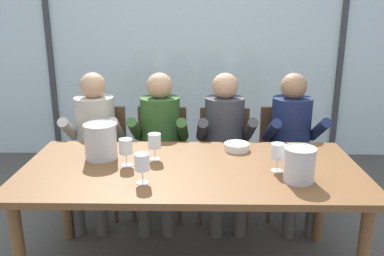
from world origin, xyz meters
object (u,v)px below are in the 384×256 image
object	(u,v)px
chair_center	(224,153)
wine_glass_by_right_taster	(142,163)
chair_left_of_center	(161,151)
person_charcoal_jacket	(225,138)
wine_glass_center_pour	(95,132)
ice_bucket_secondary	(101,141)
person_navy_polo	(293,138)
chair_right_of_center	(286,151)
wine_glass_near_bucket	(126,148)
chair_near_curtain	(100,151)
wine_glass_by_left_taster	(154,141)
wine_glass_spare_empty	(278,153)
person_olive_shirt	(160,138)
tasting_bowl	(237,147)
ice_bucket_primary	(300,164)
person_beige_jumper	(94,137)
dining_table	(191,178)

from	to	relation	value
chair_center	wine_glass_by_right_taster	xyz separation A→B (m)	(-0.53, -1.13, 0.35)
chair_left_of_center	person_charcoal_jacket	xyz separation A→B (m)	(0.54, -0.15, 0.17)
wine_glass_center_pour	ice_bucket_secondary	bearing A→B (deg)	-66.76
person_navy_polo	chair_left_of_center	bearing A→B (deg)	167.74
chair_right_of_center	wine_glass_near_bucket	size ratio (longest dim) A/B	5.10
chair_near_curtain	person_navy_polo	size ratio (longest dim) A/B	0.74
wine_glass_by_left_taster	person_charcoal_jacket	bearing A→B (deg)	51.97
ice_bucket_secondary	wine_glass_center_pour	size ratio (longest dim) A/B	1.35
chair_near_curtain	chair_right_of_center	xyz separation A→B (m)	(1.60, 0.01, 0.00)
chair_left_of_center	wine_glass_by_right_taster	bearing A→B (deg)	-85.95
wine_glass_by_left_taster	wine_glass_spare_empty	size ratio (longest dim) A/B	1.00
wine_glass_by_left_taster	person_navy_polo	bearing A→B (deg)	31.40
person_olive_shirt	person_navy_polo	xyz separation A→B (m)	(1.08, 0.00, 0.00)
wine_glass_by_right_taster	ice_bucket_secondary	bearing A→B (deg)	129.41
person_navy_polo	ice_bucket_secondary	size ratio (longest dim) A/B	5.13
person_charcoal_jacket	tasting_bowl	world-z (taller)	person_charcoal_jacket
ice_bucket_primary	wine_glass_by_left_taster	distance (m)	0.92
wine_glass_by_left_taster	wine_glass_spare_empty	xyz separation A→B (m)	(0.76, -0.19, -0.00)
person_beige_jumper	wine_glass_center_pour	bearing A→B (deg)	-75.75
chair_right_of_center	person_navy_polo	distance (m)	0.24
chair_center	dining_table	bearing A→B (deg)	-103.22
person_olive_shirt	chair_near_curtain	bearing A→B (deg)	164.94
tasting_bowl	wine_glass_by_left_taster	bearing A→B (deg)	-161.19
dining_table	chair_center	distance (m)	0.93
ice_bucket_secondary	tasting_bowl	xyz separation A→B (m)	(0.90, 0.17, -0.10)
person_beige_jumper	wine_glass_by_right_taster	xyz separation A→B (m)	(0.53, -1.01, 0.17)
person_beige_jumper	wine_glass_by_right_taster	world-z (taller)	person_beige_jumper
ice_bucket_primary	wine_glass_spare_empty	size ratio (longest dim) A/B	1.16
chair_right_of_center	wine_glass_center_pour	size ratio (longest dim) A/B	5.10
dining_table	wine_glass_center_pour	xyz separation A→B (m)	(-0.68, 0.36, 0.19)
chair_near_curtain	person_charcoal_jacket	size ratio (longest dim) A/B	0.74
person_charcoal_jacket	dining_table	bearing A→B (deg)	-111.51
dining_table	wine_glass_spare_empty	distance (m)	0.56
person_navy_polo	wine_glass_near_bucket	world-z (taller)	person_navy_polo
wine_glass_by_right_taster	wine_glass_spare_empty	world-z (taller)	same
chair_right_of_center	wine_glass_center_pour	bearing A→B (deg)	-161.92
chair_near_curtain	wine_glass_center_pour	world-z (taller)	wine_glass_center_pour
person_navy_polo	ice_bucket_primary	distance (m)	1.01
ice_bucket_secondary	person_navy_polo	bearing A→B (deg)	23.96
dining_table	ice_bucket_primary	world-z (taller)	ice_bucket_primary
chair_center	person_navy_polo	distance (m)	0.58
chair_near_curtain	wine_glass_center_pour	size ratio (longest dim) A/B	5.10
chair_left_of_center	wine_glass_by_right_taster	xyz separation A→B (m)	(0.01, -1.16, 0.35)
wine_glass_by_left_taster	chair_center	bearing A→B (deg)	56.32
chair_right_of_center	person_beige_jumper	size ratio (longest dim) A/B	0.74
wine_glass_by_left_taster	wine_glass_near_bucket	world-z (taller)	same
wine_glass_by_left_taster	dining_table	bearing A→B (deg)	-28.98
wine_glass_near_bucket	ice_bucket_secondary	bearing A→B (deg)	145.49
wine_glass_by_left_taster	tasting_bowl	bearing A→B (deg)	18.81
chair_center	chair_left_of_center	bearing A→B (deg)	179.32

